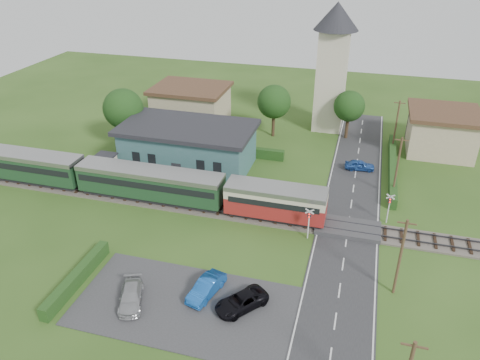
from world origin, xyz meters
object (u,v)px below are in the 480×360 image
(equipment_hut, at_px, (106,165))
(house_east, at_px, (441,131))
(station_building, at_px, (188,146))
(pedestrian_far, at_px, (109,167))
(house_west, at_px, (191,104))
(car_on_road, at_px, (360,165))
(car_park_silver, at_px, (131,296))
(church_tower, at_px, (333,58))
(train, at_px, (123,179))
(crossing_signal_near, at_px, (309,219))
(pedestrian_near, at_px, (218,183))
(crossing_signal_far, at_px, (389,204))
(car_park_blue, at_px, (206,288))
(car_park_dark, at_px, (241,301))

(equipment_hut, distance_m, house_east, 42.41)
(station_building, distance_m, pedestrian_far, 9.70)
(house_west, bearing_deg, equipment_hut, -98.62)
(car_on_road, xyz_separation_m, car_park_silver, (-15.99, -28.29, 0.04))
(church_tower, height_order, car_park_silver, church_tower)
(car_park_silver, bearing_deg, pedestrian_far, 102.35)
(train, distance_m, house_west, 23.03)
(equipment_hut, height_order, house_east, house_east)
(equipment_hut, relative_size, house_west, 0.24)
(car_on_road, bearing_deg, car_park_silver, 144.63)
(crossing_signal_near, relative_size, pedestrian_near, 1.84)
(train, xyz_separation_m, church_tower, (19.04, 26.00, 8.05))
(crossing_signal_far, distance_m, car_park_silver, 25.85)
(train, height_order, car_park_blue, train)
(house_east, bearing_deg, crossing_signal_far, -108.08)
(crossing_signal_near, height_order, car_park_silver, crossing_signal_near)
(church_tower, distance_m, car_park_silver, 43.25)
(pedestrian_near, bearing_deg, equipment_hut, 7.38)
(house_east, height_order, pedestrian_near, house_east)
(crossing_signal_near, relative_size, car_park_silver, 0.78)
(car_park_blue, bearing_deg, pedestrian_near, 118.82)
(house_east, height_order, car_park_silver, house_east)
(house_east, height_order, pedestrian_far, house_east)
(church_tower, bearing_deg, car_on_road, -66.84)
(crossing_signal_near, bearing_deg, car_park_dark, -108.57)
(train, distance_m, church_tower, 33.22)
(station_building, distance_m, car_park_blue, 23.56)
(train, height_order, car_park_dark, train)
(equipment_hut, height_order, car_on_road, equipment_hut)
(equipment_hut, xyz_separation_m, car_park_blue, (17.74, -15.57, -0.99))
(equipment_hut, xyz_separation_m, church_tower, (23.00, 22.80, 8.48))
(house_east, bearing_deg, station_building, -156.56)
(house_west, bearing_deg, train, -87.61)
(church_tower, height_order, house_east, church_tower)
(church_tower, xyz_separation_m, house_east, (15.00, -4.00, -7.43))
(car_park_silver, distance_m, pedestrian_near, 18.22)
(church_tower, bearing_deg, station_building, -131.41)
(house_east, distance_m, car_park_silver, 44.91)
(crossing_signal_near, bearing_deg, house_east, 60.87)
(train, bearing_deg, church_tower, 53.79)
(crossing_signal_far, bearing_deg, car_park_silver, -138.15)
(car_park_dark, distance_m, pedestrian_near, 17.92)
(crossing_signal_far, height_order, pedestrian_near, crossing_signal_far)
(car_on_road, bearing_deg, pedestrian_near, 118.53)
(crossing_signal_near, distance_m, pedestrian_near, 12.27)
(church_tower, xyz_separation_m, car_park_dark, (-2.17, -39.04, -9.55))
(car_park_dark, xyz_separation_m, pedestrian_far, (-20.60, 16.36, 0.76))
(house_east, bearing_deg, church_tower, 165.07)
(church_tower, distance_m, house_east, 17.21)
(pedestrian_near, bearing_deg, church_tower, -105.76)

